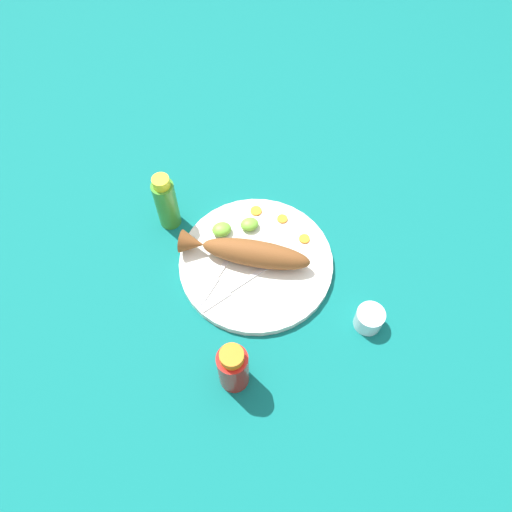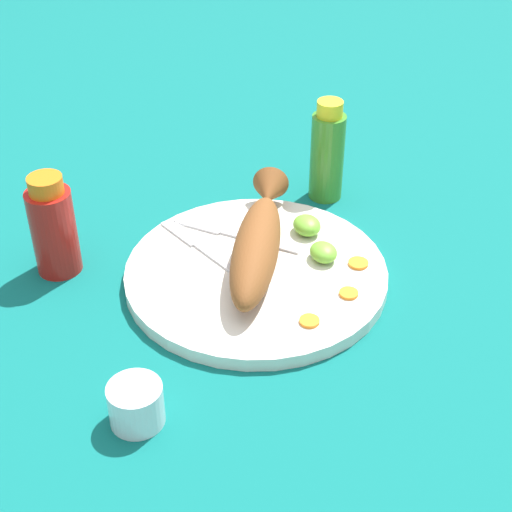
# 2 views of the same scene
# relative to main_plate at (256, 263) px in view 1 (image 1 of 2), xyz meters

# --- Properties ---
(ground_plane) EXTENTS (4.00, 4.00, 0.00)m
(ground_plane) POSITION_rel_main_plate_xyz_m (0.00, 0.00, -0.01)
(ground_plane) COLOR #0C605B
(main_plate) EXTENTS (0.34, 0.34, 0.02)m
(main_plate) POSITION_rel_main_plate_xyz_m (0.00, 0.00, 0.00)
(main_plate) COLOR silver
(main_plate) RESTS_ON ground_plane
(fried_fish) EXTENTS (0.28, 0.17, 0.06)m
(fried_fish) POSITION_rel_main_plate_xyz_m (-0.02, 0.01, 0.04)
(fried_fish) COLOR brown
(fried_fish) RESTS_ON main_plate
(fork_near) EXTENTS (0.18, 0.08, 0.00)m
(fork_near) POSITION_rel_main_plate_xyz_m (-0.07, -0.05, 0.01)
(fork_near) COLOR silver
(fork_near) RESTS_ON main_plate
(fork_far) EXTENTS (0.14, 0.14, 0.00)m
(fork_far) POSITION_rel_main_plate_xyz_m (-0.09, -0.01, 0.01)
(fork_far) COLOR silver
(fork_far) RESTS_ON main_plate
(carrot_slice_near) EXTENTS (0.02, 0.02, 0.00)m
(carrot_slice_near) POSITION_rel_main_plate_xyz_m (0.12, 0.03, 0.01)
(carrot_slice_near) COLOR orange
(carrot_slice_near) RESTS_ON main_plate
(carrot_slice_mid) EXTENTS (0.02, 0.02, 0.00)m
(carrot_slice_mid) POSITION_rel_main_plate_xyz_m (0.09, 0.09, 0.01)
(carrot_slice_mid) COLOR orange
(carrot_slice_mid) RESTS_ON main_plate
(carrot_slice_far) EXTENTS (0.03, 0.03, 0.00)m
(carrot_slice_far) POSITION_rel_main_plate_xyz_m (0.03, 0.13, 0.01)
(carrot_slice_far) COLOR orange
(carrot_slice_far) RESTS_ON main_plate
(lime_wedge_main) EXTENTS (0.04, 0.03, 0.02)m
(lime_wedge_main) POSITION_rel_main_plate_xyz_m (0.01, 0.09, 0.02)
(lime_wedge_main) COLOR #6BB233
(lime_wedge_main) RESTS_ON main_plate
(lime_wedge_side) EXTENTS (0.04, 0.04, 0.02)m
(lime_wedge_side) POSITION_rel_main_plate_xyz_m (-0.05, 0.09, 0.02)
(lime_wedge_side) COLOR #6BB233
(lime_wedge_side) RESTS_ON main_plate
(hot_sauce_bottle_red) EXTENTS (0.06, 0.06, 0.14)m
(hot_sauce_bottle_red) POSITION_rel_main_plate_xyz_m (-0.11, -0.24, 0.06)
(hot_sauce_bottle_red) COLOR #B21914
(hot_sauce_bottle_red) RESTS_ON ground_plane
(hot_sauce_bottle_green) EXTENTS (0.05, 0.05, 0.15)m
(hot_sauce_bottle_green) POSITION_rel_main_plate_xyz_m (-0.16, 0.16, 0.06)
(hot_sauce_bottle_green) COLOR #3D8428
(hot_sauce_bottle_green) RESTS_ON ground_plane
(salt_cup) EXTENTS (0.06, 0.06, 0.05)m
(salt_cup) POSITION_rel_main_plate_xyz_m (0.19, -0.19, 0.01)
(salt_cup) COLOR silver
(salt_cup) RESTS_ON ground_plane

